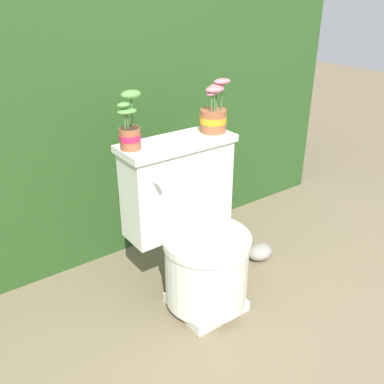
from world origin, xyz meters
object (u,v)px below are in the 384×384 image
Objects in this scene: toilet at (194,233)px; potted_plant_midleft at (214,114)px; potted_plant_left at (130,128)px; garden_stone at (260,252)px.

toilet is 0.53m from potted_plant_midleft.
potted_plant_left is at bearing 145.96° from toilet.
potted_plant_left reaches higher than toilet.
garden_stone is at bearing -16.03° from potted_plant_midleft.
potted_plant_midleft reaches higher than potted_plant_left.
garden_stone is at bearing 4.33° from toilet.
potted_plant_midleft is 1.62× the size of garden_stone.
potted_plant_midleft is (0.40, -0.03, -0.00)m from potted_plant_left.
potted_plant_left is at bearing 171.11° from garden_stone.
potted_plant_left is at bearing 176.19° from potted_plant_midleft.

